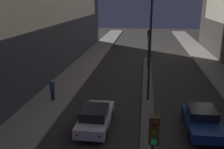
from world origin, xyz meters
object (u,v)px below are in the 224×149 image
Objects in this scene: car_right_lane at (202,120)px; pedestrian_on_left_sidewalk at (52,89)px; traffic_light_mid at (149,40)px; car_left_lane at (96,117)px; street_lamp at (151,28)px.

pedestrian_on_left_sidewalk is (-10.69, 3.15, 0.31)m from car_right_lane.
traffic_light_mid is 0.99× the size of car_left_lane.
pedestrian_on_left_sidewalk is at bearing 163.61° from car_right_lane.
car_left_lane is 1.04× the size of car_right_lane.
car_right_lane is at bearing 4.43° from car_left_lane.
traffic_light_mid is 14.99m from car_right_lane.
street_lamp reaches higher than traffic_light_mid.
car_left_lane reaches higher than car_right_lane.
traffic_light_mid is 0.53× the size of street_lamp.
traffic_light_mid reaches higher than car_left_lane.
pedestrian_on_left_sidewalk is (-4.17, 3.65, 0.29)m from car_left_lane.
traffic_light_mid is 15.47m from car_left_lane.
traffic_light_mid is 10.43m from street_lamp.
pedestrian_on_left_sidewalk is at bearing 138.76° from car_left_lane.
street_lamp is (0.00, -10.15, 2.43)m from traffic_light_mid.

